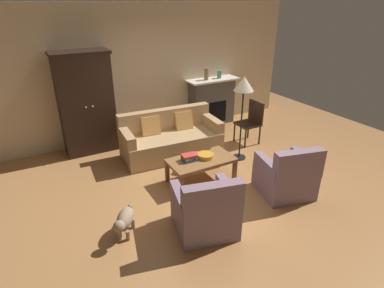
{
  "coord_description": "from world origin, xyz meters",
  "views": [
    {
      "loc": [
        -2.48,
        -3.94,
        2.87
      ],
      "look_at": [
        -0.05,
        0.42,
        0.55
      ],
      "focal_mm": 29.66,
      "sensor_mm": 36.0,
      "label": 1
    }
  ],
  "objects_px": {
    "fireplace": "(212,101)",
    "mantel_vase_jade": "(219,74)",
    "couch": "(170,139)",
    "fruit_bowl": "(206,156)",
    "armchair_near_right": "(287,177)",
    "book_stack": "(189,157)",
    "dog": "(125,220)",
    "armchair_near_left": "(206,211)",
    "floor_lamp": "(244,89)",
    "coffee_table": "(201,162)",
    "mantel_vase_bronze": "(206,74)",
    "side_chair_wooden": "(251,120)",
    "armoire": "(86,103)"
  },
  "relations": [
    {
      "from": "fireplace",
      "to": "mantel_vase_jade",
      "type": "relative_size",
      "value": 7.08
    },
    {
      "from": "couch",
      "to": "mantel_vase_jade",
      "type": "relative_size",
      "value": 11.07
    },
    {
      "from": "fruit_bowl",
      "to": "armchair_near_right",
      "type": "xyz_separation_m",
      "value": [
        0.88,
        -1.0,
        -0.14
      ]
    },
    {
      "from": "mantel_vase_jade",
      "to": "armchair_near_right",
      "type": "bearing_deg",
      "value": -104.52
    },
    {
      "from": "mantel_vase_jade",
      "to": "book_stack",
      "type": "bearing_deg",
      "value": -132.77
    },
    {
      "from": "fruit_bowl",
      "to": "mantel_vase_jade",
      "type": "height_order",
      "value": "mantel_vase_jade"
    },
    {
      "from": "dog",
      "to": "couch",
      "type": "bearing_deg",
      "value": 50.25
    },
    {
      "from": "armchair_near_left",
      "to": "floor_lamp",
      "type": "xyz_separation_m",
      "value": [
        1.69,
        1.5,
        1.07
      ]
    },
    {
      "from": "couch",
      "to": "armchair_near_left",
      "type": "xyz_separation_m",
      "value": [
        -0.6,
        -2.32,
        -0.0
      ]
    },
    {
      "from": "book_stack",
      "to": "floor_lamp",
      "type": "relative_size",
      "value": 0.16
    },
    {
      "from": "couch",
      "to": "coffee_table",
      "type": "height_order",
      "value": "couch"
    },
    {
      "from": "armchair_near_left",
      "to": "dog",
      "type": "height_order",
      "value": "armchair_near_left"
    },
    {
      "from": "coffee_table",
      "to": "dog",
      "type": "height_order",
      "value": "coffee_table"
    },
    {
      "from": "fruit_bowl",
      "to": "floor_lamp",
      "type": "height_order",
      "value": "floor_lamp"
    },
    {
      "from": "dog",
      "to": "armchair_near_left",
      "type": "bearing_deg",
      "value": -24.29
    },
    {
      "from": "book_stack",
      "to": "floor_lamp",
      "type": "xyz_separation_m",
      "value": [
        1.28,
        0.32,
        0.91
      ]
    },
    {
      "from": "armchair_near_right",
      "to": "mantel_vase_bronze",
      "type": "bearing_deg",
      "value": 81.66
    },
    {
      "from": "armchair_near_left",
      "to": "side_chair_wooden",
      "type": "bearing_deg",
      "value": 40.46
    },
    {
      "from": "couch",
      "to": "floor_lamp",
      "type": "distance_m",
      "value": 1.73
    },
    {
      "from": "book_stack",
      "to": "floor_lamp",
      "type": "distance_m",
      "value": 1.61
    },
    {
      "from": "couch",
      "to": "mantel_vase_bronze",
      "type": "relative_size",
      "value": 7.4
    },
    {
      "from": "armoire",
      "to": "armchair_near_left",
      "type": "height_order",
      "value": "armoire"
    },
    {
      "from": "book_stack",
      "to": "armchair_near_left",
      "type": "distance_m",
      "value": 1.26
    },
    {
      "from": "couch",
      "to": "coffee_table",
      "type": "relative_size",
      "value": 1.79
    },
    {
      "from": "coffee_table",
      "to": "armoire",
      "type": "bearing_deg",
      "value": 121.72
    },
    {
      "from": "fireplace",
      "to": "floor_lamp",
      "type": "height_order",
      "value": "floor_lamp"
    },
    {
      "from": "coffee_table",
      "to": "armchair_near_right",
      "type": "height_order",
      "value": "armchair_near_right"
    },
    {
      "from": "armoire",
      "to": "fruit_bowl",
      "type": "bearing_deg",
      "value": -56.38
    },
    {
      "from": "mantel_vase_bronze",
      "to": "book_stack",
      "type": "bearing_deg",
      "value": -127.16
    },
    {
      "from": "book_stack",
      "to": "dog",
      "type": "xyz_separation_m",
      "value": [
        -1.37,
        -0.75,
        -0.23
      ]
    },
    {
      "from": "fruit_bowl",
      "to": "dog",
      "type": "distance_m",
      "value": 1.81
    },
    {
      "from": "mantel_vase_jade",
      "to": "dog",
      "type": "height_order",
      "value": "mantel_vase_jade"
    },
    {
      "from": "mantel_vase_jade",
      "to": "floor_lamp",
      "type": "xyz_separation_m",
      "value": [
        -0.71,
        -1.84,
        0.18
      ]
    },
    {
      "from": "armchair_near_left",
      "to": "armchair_near_right",
      "type": "distance_m",
      "value": 1.58
    },
    {
      "from": "mantel_vase_jade",
      "to": "side_chair_wooden",
      "type": "bearing_deg",
      "value": -92.08
    },
    {
      "from": "mantel_vase_bronze",
      "to": "armchair_near_right",
      "type": "bearing_deg",
      "value": -98.34
    },
    {
      "from": "dog",
      "to": "mantel_vase_bronze",
      "type": "bearing_deg",
      "value": 44.03
    },
    {
      "from": "side_chair_wooden",
      "to": "dog",
      "type": "distance_m",
      "value": 3.68
    },
    {
      "from": "armchair_near_right",
      "to": "floor_lamp",
      "type": "relative_size",
      "value": 0.58
    },
    {
      "from": "fireplace",
      "to": "book_stack",
      "type": "height_order",
      "value": "fireplace"
    },
    {
      "from": "mantel_vase_bronze",
      "to": "side_chair_wooden",
      "type": "bearing_deg",
      "value": -76.86
    },
    {
      "from": "mantel_vase_bronze",
      "to": "dog",
      "type": "relative_size",
      "value": 0.54
    },
    {
      "from": "book_stack",
      "to": "mantel_vase_jade",
      "type": "height_order",
      "value": "mantel_vase_jade"
    },
    {
      "from": "side_chair_wooden",
      "to": "armchair_near_left",
      "type": "bearing_deg",
      "value": -139.54
    },
    {
      "from": "book_stack",
      "to": "side_chair_wooden",
      "type": "height_order",
      "value": "side_chair_wooden"
    },
    {
      "from": "armchair_near_left",
      "to": "side_chair_wooden",
      "type": "distance_m",
      "value": 3.1
    },
    {
      "from": "fireplace",
      "to": "mantel_vase_bronze",
      "type": "distance_m",
      "value": 0.71
    },
    {
      "from": "armoire",
      "to": "mantel_vase_jade",
      "type": "distance_m",
      "value": 3.14
    },
    {
      "from": "armoire",
      "to": "armchair_near_right",
      "type": "distance_m",
      "value": 3.95
    },
    {
      "from": "armoire",
      "to": "coffee_table",
      "type": "relative_size",
      "value": 1.81
    }
  ]
}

